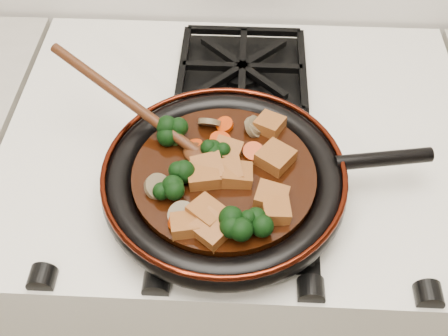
{
  "coord_description": "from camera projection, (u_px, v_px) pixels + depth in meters",
  "views": [
    {
      "loc": [
        0.0,
        1.06,
        1.56
      ],
      "look_at": [
        -0.02,
        1.56,
        0.97
      ],
      "focal_mm": 45.0,
      "sensor_mm": 36.0,
      "label": 1
    }
  ],
  "objects": [
    {
      "name": "stove",
      "position": [
        235.0,
        273.0,
        1.25
      ],
      "size": [
        0.76,
        0.6,
        0.9
      ],
      "primitive_type": "cube",
      "color": "white",
      "rests_on": "ground"
    },
    {
      "name": "burner_grate_front",
      "position": [
        237.0,
        197.0,
        0.81
      ],
      "size": [
        0.23,
        0.23,
        0.03
      ],
      "primitive_type": null,
      "color": "black",
      "rests_on": "stove"
    },
    {
      "name": "burner_grate_back",
      "position": [
        242.0,
        71.0,
        0.99
      ],
      "size": [
        0.23,
        0.23,
        0.03
      ],
      "primitive_type": null,
      "color": "black",
      "rests_on": "stove"
    },
    {
      "name": "skillet",
      "position": [
        225.0,
        180.0,
        0.79
      ],
      "size": [
        0.47,
        0.34,
        0.05
      ],
      "rotation": [
        0.0,
        0.0,
        0.17
      ],
      "color": "black",
      "rests_on": "burner_grate_front"
    },
    {
      "name": "braising_sauce",
      "position": [
        224.0,
        178.0,
        0.79
      ],
      "size": [
        0.26,
        0.26,
        0.02
      ],
      "primitive_type": "cylinder",
      "color": "black",
      "rests_on": "skillet"
    },
    {
      "name": "tofu_cube_0",
      "position": [
        275.0,
        158.0,
        0.78
      ],
      "size": [
        0.06,
        0.06,
        0.03
      ],
      "primitive_type": "cube",
      "rotation": [
        0.03,
        0.0,
        2.51
      ],
      "color": "brown",
      "rests_on": "braising_sauce"
    },
    {
      "name": "tofu_cube_1",
      "position": [
        275.0,
        210.0,
        0.73
      ],
      "size": [
        0.04,
        0.04,
        0.03
      ],
      "primitive_type": "cube",
      "rotation": [
        0.11,
        0.06,
        1.67
      ],
      "color": "brown",
      "rests_on": "braising_sauce"
    },
    {
      "name": "tofu_cube_2",
      "position": [
        271.0,
        198.0,
        0.74
      ],
      "size": [
        0.05,
        0.05,
        0.03
      ],
      "primitive_type": "cube",
      "rotation": [
        0.1,
        0.02,
        1.34
      ],
      "color": "brown",
      "rests_on": "braising_sauce"
    },
    {
      "name": "tofu_cube_3",
      "position": [
        204.0,
        176.0,
        0.76
      ],
      "size": [
        0.05,
        0.05,
        0.03
      ],
      "primitive_type": "cube",
      "rotation": [
        -0.04,
        -0.03,
        0.17
      ],
      "color": "brown",
      "rests_on": "braising_sauce"
    },
    {
      "name": "tofu_cube_4",
      "position": [
        185.0,
        225.0,
        0.71
      ],
      "size": [
        0.04,
        0.04,
        0.02
      ],
      "primitive_type": "cube",
      "rotation": [
        -0.09,
        -0.02,
        0.19
      ],
      "color": "brown",
      "rests_on": "braising_sauce"
    },
    {
      "name": "tofu_cube_5",
      "position": [
        237.0,
        175.0,
        0.77
      ],
      "size": [
        0.04,
        0.04,
        0.03
      ],
      "primitive_type": "cube",
      "rotation": [
        0.11,
        0.09,
        1.59
      ],
      "color": "brown",
      "rests_on": "braising_sauce"
    },
    {
      "name": "tofu_cube_6",
      "position": [
        270.0,
        125.0,
        0.83
      ],
      "size": [
        0.05,
        0.05,
        0.02
      ],
      "primitive_type": "cube",
      "rotation": [
        0.08,
        0.04,
        2.64
      ],
      "color": "brown",
      "rests_on": "braising_sauce"
    },
    {
      "name": "tofu_cube_7",
      "position": [
        208.0,
        171.0,
        0.77
      ],
      "size": [
        0.05,
        0.05,
        0.03
      ],
      "primitive_type": "cube",
      "rotation": [
        -0.1,
        -0.09,
        1.84
      ],
      "color": "brown",
      "rests_on": "braising_sauce"
    },
    {
      "name": "tofu_cube_8",
      "position": [
        227.0,
        151.0,
        0.8
      ],
      "size": [
        0.05,
        0.05,
        0.03
      ],
      "primitive_type": "cube",
      "rotation": [
        0.12,
        -0.1,
        1.3
      ],
      "color": "brown",
      "rests_on": "braising_sauce"
    },
    {
      "name": "tofu_cube_9",
      "position": [
        227.0,
        173.0,
        0.77
      ],
      "size": [
        0.05,
        0.04,
        0.03
      ],
      "primitive_type": "cube",
      "rotation": [
        0.04,
        -0.05,
        0.2
      ],
      "color": "brown",
      "rests_on": "braising_sauce"
    },
    {
      "name": "tofu_cube_10",
      "position": [
        207.0,
        214.0,
        0.72
      ],
      "size": [
        0.06,
        0.06,
        0.03
      ],
      "primitive_type": "cube",
      "rotation": [
        0.1,
        -0.04,
        2.47
      ],
      "color": "brown",
      "rests_on": "braising_sauce"
    },
    {
      "name": "tofu_cube_11",
      "position": [
        212.0,
        230.0,
        0.71
      ],
      "size": [
        0.06,
        0.06,
        0.02
      ],
      "primitive_type": "cube",
      "rotation": [
        0.0,
        -0.07,
        0.89
      ],
      "color": "brown",
      "rests_on": "braising_sauce"
    },
    {
      "name": "broccoli_floret_0",
      "position": [
        240.0,
        228.0,
        0.7
      ],
      "size": [
        0.09,
        0.08,
        0.07
      ],
      "primitive_type": null,
      "rotation": [
        -0.14,
        0.19,
        2.62
      ],
      "color": "black",
      "rests_on": "braising_sauce"
    },
    {
      "name": "broccoli_floret_1",
      "position": [
        177.0,
        178.0,
        0.76
      ],
      "size": [
        0.09,
        0.09,
        0.07
      ],
      "primitive_type": null,
      "rotation": [
        0.21,
        0.03,
        0.49
      ],
      "color": "black",
      "rests_on": "braising_sauce"
    },
    {
      "name": "broccoli_floret_2",
      "position": [
        175.0,
        138.0,
        0.81
      ],
      "size": [
        0.08,
        0.08,
        0.08
      ],
      "primitive_type": null,
      "rotation": [
        0.24,
        0.16,
        0.23
      ],
      "color": "black",
      "rests_on": "braising_sauce"
    },
    {
      "name": "broccoli_floret_3",
      "position": [
        218.0,
        149.0,
        0.79
      ],
      "size": [
        0.08,
        0.07,
        0.06
      ],
      "primitive_type": null,
      "rotation": [
        0.15,
        0.04,
        1.26
      ],
      "color": "black",
      "rests_on": "braising_sauce"
    },
    {
      "name": "broccoli_floret_4",
      "position": [
        264.0,
        227.0,
        0.71
      ],
      "size": [
        0.08,
        0.07,
        0.07
      ],
      "primitive_type": null,
      "rotation": [
        0.23,
        0.11,
        1.42
      ],
      "color": "black",
      "rests_on": "braising_sauce"
    },
    {
      "name": "broccoli_floret_5",
      "position": [
        168.0,
        191.0,
        0.75
      ],
      "size": [
        0.08,
        0.07,
        0.06
      ],
      "primitive_type": null,
      "rotation": [
        0.07,
        -0.2,
        2.88
      ],
      "color": "black",
      "rests_on": "braising_sauce"
    },
    {
      "name": "carrot_coin_0",
      "position": [
        179.0,
        223.0,
        0.72
      ],
      "size": [
        0.03,
        0.03,
        0.02
      ],
      "primitive_type": "cylinder",
      "rotation": [
        -0.24,
        0.28,
        0.0
      ],
      "color": "#BF3205",
      "rests_on": "braising_sauce"
    },
    {
      "name": "carrot_coin_1",
      "position": [
        194.0,
        145.0,
        0.81
      ],
      "size": [
        0.03,
        0.03,
        0.02
      ],
      "primitive_type": "cylinder",
      "rotation": [
        -0.33,
        -0.21,
        0.0
      ],
      "color": "#BF3205",
      "rests_on": "braising_sauce"
    },
    {
      "name": "carrot_coin_2",
      "position": [
        253.0,
        152.0,
        0.8
      ],
      "size": [
        0.03,
        0.03,
        0.01
      ],
      "primitive_type": "cylinder",
      "rotation": [
        0.26,
        0.01,
        0.0
      ],
      "color": "#BF3205",
      "rests_on": "braising_sauce"
    },
    {
      "name": "carrot_coin_3",
      "position": [
        225.0,
        125.0,
        0.83
      ],
      "size": [
        0.03,
        0.03,
        0.02
      ],
      "primitive_type": "cylinder",
      "rotation": [
        0.23,
        -0.26,
        0.0
      ],
      "color": "#BF3205",
      "rests_on": "braising_sauce"
    },
    {
      "name": "carrot_coin_4",
      "position": [
        192.0,
        170.0,
        0.78
      ],
      "size": [
        0.03,
        0.03,
        0.01
      ],
      "primitive_type": "cylinder",
      "rotation": [
        -0.03,
        0.01,
        0.0
      ],
      "color": "#BF3205",
      "rests_on": "braising_sauce"
    },
    {
      "name": "carrot_coin_5",
      "position": [
        220.0,
        141.0,
        0.81
      ],
      "size": [
        0.03,
        0.03,
        0.01
      ],
      "primitive_type": "cylinder",
      "rotation": [
        0.08,
        0.13,
        0.0
      ],
      "color": "#BF3205",
      "rests_on": "braising_sauce"
    },
    {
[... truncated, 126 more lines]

